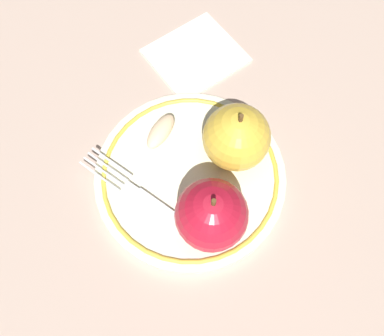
{
  "coord_description": "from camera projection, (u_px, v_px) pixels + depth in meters",
  "views": [
    {
      "loc": [
        0.13,
        0.08,
        0.45
      ],
      "look_at": [
        -0.02,
        0.0,
        0.03
      ],
      "focal_mm": 35.0,
      "sensor_mm": 36.0,
      "label": 1
    }
  ],
  "objects": [
    {
      "name": "ground_plane",
      "position": [
        183.0,
        189.0,
        0.48
      ],
      "size": [
        2.0,
        2.0,
        0.0
      ],
      "primitive_type": "plane",
      "color": "tan"
    },
    {
      "name": "plate",
      "position": [
        192.0,
        176.0,
        0.48
      ],
      "size": [
        0.24,
        0.24,
        0.01
      ],
      "color": "#EAE6C4",
      "rests_on": "ground_plane"
    },
    {
      "name": "apple_red_whole",
      "position": [
        211.0,
        215.0,
        0.41
      ],
      "size": [
        0.08,
        0.08,
        0.09
      ],
      "color": "#B5162A",
      "rests_on": "plate"
    },
    {
      "name": "apple_second_whole",
      "position": [
        236.0,
        138.0,
        0.44
      ],
      "size": [
        0.08,
        0.08,
        0.09
      ],
      "color": "gold",
      "rests_on": "plate"
    },
    {
      "name": "apple_slice_front",
      "position": [
        161.0,
        131.0,
        0.48
      ],
      "size": [
        0.06,
        0.03,
        0.02
      ],
      "primitive_type": "ellipsoid",
      "rotation": [
        0.0,
        0.0,
        3.12
      ],
      "color": "beige",
      "rests_on": "plate"
    },
    {
      "name": "fork",
      "position": [
        147.0,
        198.0,
        0.46
      ],
      "size": [
        0.04,
        0.19,
        0.0
      ],
      "rotation": [
        0.0,
        0.0,
        4.58
      ],
      "color": "silver",
      "rests_on": "plate"
    },
    {
      "name": "napkin_folded",
      "position": [
        196.0,
        54.0,
        0.56
      ],
      "size": [
        0.16,
        0.16,
        0.01
      ],
      "primitive_type": "cube",
      "rotation": [
        0.0,
        0.0,
        -0.46
      ],
      "color": "white",
      "rests_on": "ground_plane"
    }
  ]
}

